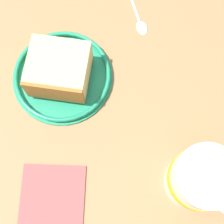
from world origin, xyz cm
name	(u,v)px	position (x,y,z in cm)	size (l,w,h in cm)	color
ground_plane	(103,108)	(0.00, 0.00, -1.12)	(142.20, 142.20, 2.24)	#936D47
small_plate	(62,76)	(-8.79, 1.37, 0.83)	(17.57, 17.57, 1.69)	#1E8C66
cake_slice	(59,70)	(-8.70, 1.11, 4.04)	(12.03, 11.57, 6.09)	#9E662D
tea_mug	(200,179)	(18.72, -4.80, 5.19)	(11.42, 9.12, 10.43)	white
teaspoon	(139,17)	(-2.19, 18.30, 0.35)	(9.69, 10.10, 0.80)	silver
folded_napkin	(51,198)	(-0.25, -17.45, 0.30)	(10.20, 10.81, 0.60)	#B24C4C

